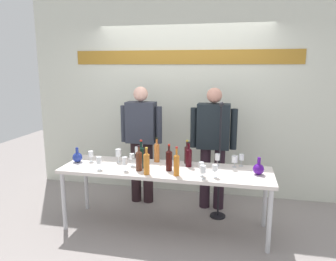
# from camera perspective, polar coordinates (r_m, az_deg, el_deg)

# --- Properties ---
(ground_plane) EXTENTS (10.00, 10.00, 0.00)m
(ground_plane) POSITION_cam_1_polar(r_m,az_deg,el_deg) (4.05, -0.47, -16.85)
(ground_plane) COLOR gray
(back_wall) EXTENTS (4.74, 0.11, 3.00)m
(back_wall) POSITION_cam_1_polar(r_m,az_deg,el_deg) (4.81, 2.80, 6.46)
(back_wall) COLOR silver
(back_wall) RESTS_ON ground
(display_table) EXTENTS (2.45, 0.68, 0.75)m
(display_table) POSITION_cam_1_polar(r_m,az_deg,el_deg) (3.77, -0.49, -7.59)
(display_table) COLOR silver
(display_table) RESTS_ON ground
(decanter_blue_left) EXTENTS (0.12, 0.12, 0.19)m
(decanter_blue_left) POSITION_cam_1_polar(r_m,az_deg,el_deg) (4.13, -15.82, -4.56)
(decanter_blue_left) COLOR navy
(decanter_blue_left) RESTS_ON display_table
(decanter_blue_right) EXTENTS (0.12, 0.12, 0.20)m
(decanter_blue_right) POSITION_cam_1_polar(r_m,az_deg,el_deg) (3.68, 15.81, -6.56)
(decanter_blue_right) COLOR #48118A
(decanter_blue_right) RESTS_ON display_table
(presenter_left) EXTENTS (0.59, 0.22, 1.65)m
(presenter_left) POSITION_cam_1_polar(r_m,az_deg,el_deg) (4.47, -4.75, -1.30)
(presenter_left) COLOR black
(presenter_left) RESTS_ON ground
(presenter_right) EXTENTS (0.61, 0.22, 1.65)m
(presenter_right) POSITION_cam_1_polar(r_m,az_deg,el_deg) (4.29, 8.03, -1.85)
(presenter_right) COLOR black
(presenter_right) RESTS_ON ground
(wine_bottle_0) EXTENTS (0.06, 0.06, 0.32)m
(wine_bottle_0) POSITION_cam_1_polar(r_m,az_deg,el_deg) (3.49, 1.53, -5.94)
(wine_bottle_0) COLOR #C76D1F
(wine_bottle_0) RESTS_ON display_table
(wine_bottle_1) EXTENTS (0.07, 0.07, 0.34)m
(wine_bottle_1) POSITION_cam_1_polar(r_m,az_deg,el_deg) (3.75, -4.78, -4.58)
(wine_bottle_1) COLOR black
(wine_bottle_1) RESTS_ON display_table
(wine_bottle_2) EXTENTS (0.07, 0.07, 0.31)m
(wine_bottle_2) POSITION_cam_1_polar(r_m,az_deg,el_deg) (3.98, -2.01, -3.75)
(wine_bottle_2) COLOR #CB6C2D
(wine_bottle_2) RESTS_ON display_table
(wine_bottle_3) EXTENTS (0.07, 0.07, 0.29)m
(wine_bottle_3) POSITION_cam_1_polar(r_m,az_deg,el_deg) (3.67, -5.19, -5.22)
(wine_bottle_3) COLOR #4D2618
(wine_bottle_3) RESTS_ON display_table
(wine_bottle_4) EXTENTS (0.07, 0.07, 0.31)m
(wine_bottle_4) POSITION_cam_1_polar(r_m,az_deg,el_deg) (3.53, -3.84, -5.71)
(wine_bottle_4) COLOR orange
(wine_bottle_4) RESTS_ON display_table
(wine_bottle_5) EXTENTS (0.07, 0.07, 0.31)m
(wine_bottle_5) POSITION_cam_1_polar(r_m,az_deg,el_deg) (3.65, 0.18, -5.18)
(wine_bottle_5) COLOR black
(wine_bottle_5) RESTS_ON display_table
(wine_bottle_6) EXTENTS (0.06, 0.06, 0.29)m
(wine_bottle_6) POSITION_cam_1_polar(r_m,az_deg,el_deg) (3.92, 3.41, -4.10)
(wine_bottle_6) COLOR black
(wine_bottle_6) RESTS_ON display_table
(wine_bottle_7) EXTENTS (0.07, 0.07, 0.30)m
(wine_bottle_7) POSITION_cam_1_polar(r_m,az_deg,el_deg) (3.80, 3.71, -4.60)
(wine_bottle_7) COLOR #32050D
(wine_bottle_7) RESTS_ON display_table
(wine_glass_left_0) EXTENTS (0.06, 0.06, 0.14)m
(wine_glass_left_0) POSITION_cam_1_polar(r_m,az_deg,el_deg) (4.11, -13.56, -4.10)
(wine_glass_left_0) COLOR white
(wine_glass_left_0) RESTS_ON display_table
(wine_glass_left_1) EXTENTS (0.07, 0.07, 0.17)m
(wine_glass_left_1) POSITION_cam_1_polar(r_m,az_deg,el_deg) (4.01, -8.83, -3.95)
(wine_glass_left_1) COLOR white
(wine_glass_left_1) RESTS_ON display_table
(wine_glass_left_2) EXTENTS (0.06, 0.06, 0.15)m
(wine_glass_left_2) POSITION_cam_1_polar(r_m,az_deg,el_deg) (3.78, -12.18, -5.23)
(wine_glass_left_2) COLOR white
(wine_glass_left_2) RESTS_ON display_table
(wine_glass_left_3) EXTENTS (0.06, 0.06, 0.17)m
(wine_glass_left_3) POSITION_cam_1_polar(r_m,az_deg,el_deg) (4.09, -5.50, -3.58)
(wine_glass_left_3) COLOR white
(wine_glass_left_3) RESTS_ON display_table
(wine_glass_left_4) EXTENTS (0.06, 0.06, 0.15)m
(wine_glass_left_4) POSITION_cam_1_polar(r_m,az_deg,el_deg) (3.85, -6.42, -4.68)
(wine_glass_left_4) COLOR white
(wine_glass_left_4) RESTS_ON display_table
(wine_glass_left_5) EXTENTS (0.06, 0.06, 0.16)m
(wine_glass_left_5) POSITION_cam_1_polar(r_m,az_deg,el_deg) (3.68, -7.66, -5.43)
(wine_glass_left_5) COLOR white
(wine_glass_left_5) RESTS_ON display_table
(wine_glass_right_0) EXTENTS (0.06, 0.06, 0.15)m
(wine_glass_right_0) POSITION_cam_1_polar(r_m,az_deg,el_deg) (3.42, 6.24, -6.91)
(wine_glass_right_0) COLOR white
(wine_glass_right_0) RESTS_ON display_table
(wine_glass_right_1) EXTENTS (0.06, 0.06, 0.15)m
(wine_glass_right_1) POSITION_cam_1_polar(r_m,az_deg,el_deg) (3.51, 5.94, -6.26)
(wine_glass_right_1) COLOR white
(wine_glass_right_1) RESTS_ON display_table
(wine_glass_right_2) EXTENTS (0.07, 0.07, 0.14)m
(wine_glass_right_2) POSITION_cam_1_polar(r_m,az_deg,el_deg) (3.86, 11.77, -5.02)
(wine_glass_right_2) COLOR white
(wine_glass_right_2) RESTS_ON display_table
(wine_glass_right_3) EXTENTS (0.06, 0.06, 0.14)m
(wine_glass_right_3) POSITION_cam_1_polar(r_m,az_deg,el_deg) (3.48, 8.37, -6.64)
(wine_glass_right_3) COLOR white
(wine_glass_right_3) RESTS_ON display_table
(wine_glass_right_4) EXTENTS (0.06, 0.06, 0.15)m
(wine_glass_right_4) POSITION_cam_1_polar(r_m,az_deg,el_deg) (3.91, 12.93, -4.70)
(wine_glass_right_4) COLOR white
(wine_glass_right_4) RESTS_ON display_table
(wine_glass_right_5) EXTENTS (0.06, 0.06, 0.15)m
(wine_glass_right_5) POSITION_cam_1_polar(r_m,az_deg,el_deg) (3.87, 8.78, -4.73)
(wine_glass_right_5) COLOR white
(wine_glass_right_5) RESTS_ON display_table
(microphone_stand) EXTENTS (0.20, 0.20, 1.50)m
(microphone_stand) POSITION_cam_1_polar(r_m,az_deg,el_deg) (4.16, 9.03, -8.71)
(microphone_stand) COLOR black
(microphone_stand) RESTS_ON ground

